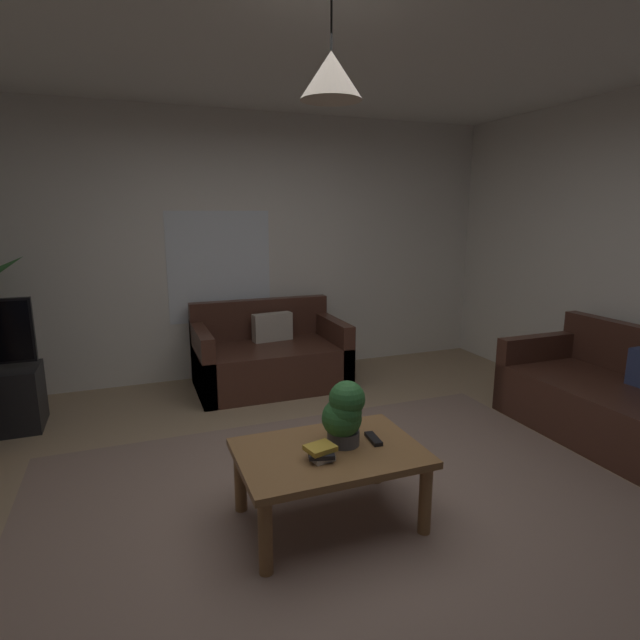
{
  "coord_description": "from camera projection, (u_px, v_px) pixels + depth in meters",
  "views": [
    {
      "loc": [
        -1.08,
        -2.51,
        1.7
      ],
      "look_at": [
        0.0,
        0.3,
        1.05
      ],
      "focal_mm": 28.24,
      "sensor_mm": 36.0,
      "label": 1
    }
  ],
  "objects": [
    {
      "name": "coffee_table",
      "position": [
        329.0,
        461.0,
        2.75
      ],
      "size": [
        1.0,
        0.68,
        0.43
      ],
      "color": "olive",
      "rests_on": "ground"
    },
    {
      "name": "book_on_table_2",
      "position": [
        320.0,
        448.0,
        2.61
      ],
      "size": [
        0.17,
        0.15,
        0.03
      ],
      "primitive_type": "cube",
      "rotation": [
        0.0,
        0.0,
        0.23
      ],
      "color": "gold",
      "rests_on": "coffee_table"
    },
    {
      "name": "couch_under_window",
      "position": [
        270.0,
        359.0,
        4.97
      ],
      "size": [
        1.43,
        0.86,
        0.82
      ],
      "color": "#47281E",
      "rests_on": "ground"
    },
    {
      "name": "remote_on_table_0",
      "position": [
        373.0,
        439.0,
        2.84
      ],
      "size": [
        0.06,
        0.16,
        0.02
      ],
      "primitive_type": "cube",
      "rotation": [
        0.0,
        0.0,
        6.2
      ],
      "color": "black",
      "rests_on": "coffee_table"
    },
    {
      "name": "book_on_table_1",
      "position": [
        321.0,
        454.0,
        2.6
      ],
      "size": [
        0.16,
        0.14,
        0.02
      ],
      "primitive_type": "cube",
      "rotation": [
        0.0,
        0.0,
        -0.26
      ],
      "color": "black",
      "rests_on": "coffee_table"
    },
    {
      "name": "wall_back",
      "position": [
        238.0,
        248.0,
        5.17
      ],
      "size": [
        5.72,
        0.06,
        2.68
      ],
      "primitive_type": "cube",
      "color": "silver",
      "rests_on": "ground"
    },
    {
      "name": "book_on_table_0",
      "position": [
        322.0,
        457.0,
        2.62
      ],
      "size": [
        0.13,
        0.12,
        0.02
      ],
      "primitive_type": "cube",
      "rotation": [
        0.0,
        0.0,
        0.19
      ],
      "color": "beige",
      "rests_on": "coffee_table"
    },
    {
      "name": "rug",
      "position": [
        352.0,
        518.0,
        2.85
      ],
      "size": [
        3.64,
        2.88,
        0.01
      ],
      "primitive_type": "cube",
      "color": "gray",
      "rests_on": "ground"
    },
    {
      "name": "ceiling",
      "position": [
        342.0,
        6.0,
        2.46
      ],
      "size": [
        5.6,
        5.24,
        0.02
      ],
      "primitive_type": "cube",
      "color": "white"
    },
    {
      "name": "window_pane",
      "position": [
        220.0,
        267.0,
        5.1
      ],
      "size": [
        1.04,
        0.01,
        1.12
      ],
      "primitive_type": "cube",
      "color": "white"
    },
    {
      "name": "potted_plant_on_table",
      "position": [
        344.0,
        413.0,
        2.75
      ],
      "size": [
        0.23,
        0.23,
        0.37
      ],
      "color": "#4C4C51",
      "rests_on": "coffee_table"
    },
    {
      "name": "pendant_lamp",
      "position": [
        331.0,
        75.0,
        2.33
      ],
      "size": [
        0.3,
        0.3,
        0.46
      ],
      "color": "black"
    },
    {
      "name": "couch_right_side",
      "position": [
        612.0,
        402.0,
        3.85
      ],
      "size": [
        0.86,
        1.53,
        0.82
      ],
      "rotation": [
        0.0,
        0.0,
        -1.57
      ],
      "color": "#47281E",
      "rests_on": "ground"
    },
    {
      "name": "floor",
      "position": [
        338.0,
        501.0,
        3.03
      ],
      "size": [
        5.6,
        5.24,
        0.02
      ],
      "primitive_type": "cube",
      "color": "#9E8466",
      "rests_on": "ground"
    }
  ]
}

